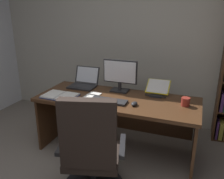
# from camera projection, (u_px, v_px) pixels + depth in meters

# --- Properties ---
(wall_back) EXTENTS (5.25, 0.12, 2.87)m
(wall_back) POSITION_uv_depth(u_px,v_px,m) (140.00, 28.00, 3.48)
(wall_back) COLOR beige
(wall_back) RESTS_ON ground
(desk) EXTENTS (1.90, 0.75, 0.71)m
(desk) POSITION_uv_depth(u_px,v_px,m) (119.00, 110.00, 2.92)
(desk) COLOR #4C2D19
(desk) RESTS_ON ground
(office_chair) EXTENTS (0.69, 0.61, 1.04)m
(office_chair) POSITION_uv_depth(u_px,v_px,m) (91.00, 156.00, 2.15)
(office_chair) COLOR #232326
(office_chair) RESTS_ON ground
(monitor) EXTENTS (0.44, 0.16, 0.40)m
(monitor) POSITION_uv_depth(u_px,v_px,m) (120.00, 76.00, 2.96)
(monitor) COLOR #232326
(monitor) RESTS_ON desk
(laptop) EXTENTS (0.35, 0.33, 0.24)m
(laptop) POSITION_uv_depth(u_px,v_px,m) (84.00, 83.00, 3.19)
(laptop) COLOR #232326
(laptop) RESTS_ON desk
(keyboard) EXTENTS (0.42, 0.15, 0.02)m
(keyboard) POSITION_uv_depth(u_px,v_px,m) (109.00, 101.00, 2.67)
(keyboard) COLOR #232326
(keyboard) RESTS_ON desk
(computer_mouse) EXTENTS (0.06, 0.10, 0.04)m
(computer_mouse) POSITION_uv_depth(u_px,v_px,m) (134.00, 104.00, 2.57)
(computer_mouse) COLOR #232326
(computer_mouse) RESTS_ON desk
(reading_stand_with_book) EXTENTS (0.28, 0.26, 0.16)m
(reading_stand_with_book) POSITION_uv_depth(u_px,v_px,m) (158.00, 88.00, 2.89)
(reading_stand_with_book) COLOR #232326
(reading_stand_with_book) RESTS_ON desk
(open_binder) EXTENTS (0.41, 0.29, 0.02)m
(open_binder) POSITION_uv_depth(u_px,v_px,m) (60.00, 96.00, 2.83)
(open_binder) COLOR navy
(open_binder) RESTS_ON desk
(notepad) EXTENTS (0.16, 0.22, 0.01)m
(notepad) POSITION_uv_depth(u_px,v_px,m) (93.00, 95.00, 2.86)
(notepad) COLOR white
(notepad) RESTS_ON desk
(pen) EXTENTS (0.14, 0.02, 0.01)m
(pen) POSITION_uv_depth(u_px,v_px,m) (94.00, 95.00, 2.85)
(pen) COLOR black
(pen) RESTS_ON notepad
(coffee_mug) EXTENTS (0.09, 0.09, 0.09)m
(coffee_mug) POSITION_uv_depth(u_px,v_px,m) (186.00, 102.00, 2.55)
(coffee_mug) COLOR maroon
(coffee_mug) RESTS_ON desk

